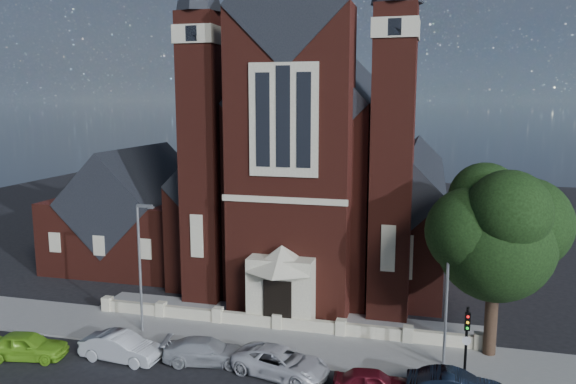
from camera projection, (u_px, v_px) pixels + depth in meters
name	position (u px, v px, depth m)	size (l,w,h in m)	color
ground	(307.00, 287.00, 43.30)	(120.00, 120.00, 0.00)	black
pavement_strip	(269.00, 343.00, 33.27)	(60.00, 5.00, 0.12)	gray
forecourt_paving	(286.00, 318.00, 37.09)	(26.00, 3.00, 0.14)	gray
forecourt_wall	(278.00, 330.00, 35.18)	(24.00, 0.40, 0.90)	#BAB394
church	(327.00, 169.00, 49.58)	(20.01, 34.90, 29.20)	#501E15
parish_hall	(138.00, 217.00, 49.48)	(12.00, 12.20, 10.24)	#501E15
street_tree	(499.00, 237.00, 30.19)	(6.40, 6.60, 10.70)	black
street_lamp_left	(141.00, 261.00, 34.01)	(1.16, 0.22, 8.09)	gray
street_lamp_right	(449.00, 285.00, 29.56)	(1.16, 0.22, 8.09)	gray
traffic_signal	(467.00, 335.00, 28.16)	(0.28, 0.42, 4.00)	black
car_lime_van	(26.00, 346.00, 31.12)	(1.79, 4.44, 1.51)	#7DC427
car_silver_a	(121.00, 347.00, 30.93)	(1.60, 4.59, 1.51)	silver
car_silver_b	(206.00, 351.00, 30.59)	(1.91, 4.70, 1.36)	#A4A8AC
car_white_suv	(281.00, 362.00, 29.21)	(2.38, 5.17, 1.44)	silver
car_dark_red	(373.00, 383.00, 27.21)	(1.56, 3.87, 1.32)	maroon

